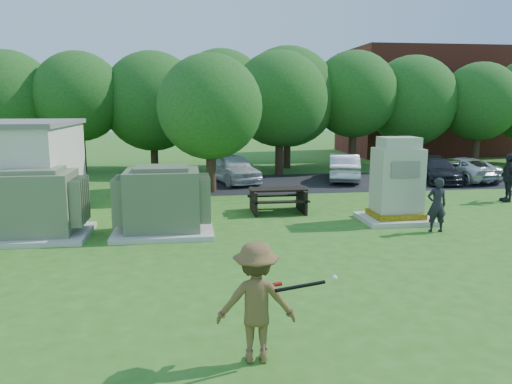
{
  "coord_description": "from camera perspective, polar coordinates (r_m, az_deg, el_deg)",
  "views": [
    {
      "loc": [
        -2.0,
        -10.63,
        3.94
      ],
      "look_at": [
        0.0,
        4.0,
        1.3
      ],
      "focal_mm": 35.0,
      "sensor_mm": 36.0,
      "label": 1
    }
  ],
  "objects": [
    {
      "name": "ground",
      "position": [
        11.52,
        2.73,
        -9.89
      ],
      "size": [
        120.0,
        120.0,
        0.0
      ],
      "primitive_type": "plane",
      "color": "#2D6619",
      "rests_on": "ground"
    },
    {
      "name": "brick_building",
      "position": [
        42.62,
        20.51,
        9.59
      ],
      "size": [
        15.0,
        8.0,
        8.0
      ],
      "primitive_type": "cube",
      "color": "maroon",
      "rests_on": "ground"
    },
    {
      "name": "parking_strip",
      "position": [
        26.06,
        12.53,
        1.21
      ],
      "size": [
        20.0,
        6.0,
        0.01
      ],
      "primitive_type": "cube",
      "color": "#232326",
      "rests_on": "ground"
    },
    {
      "name": "transformer_left",
      "position": [
        16.07,
        -23.9,
        -1.4
      ],
      "size": [
        3.0,
        2.4,
        2.07
      ],
      "color": "beige",
      "rests_on": "ground"
    },
    {
      "name": "transformer_right",
      "position": [
        15.44,
        -10.61,
        -1.13
      ],
      "size": [
        3.0,
        2.4,
        2.07
      ],
      "color": "beige",
      "rests_on": "ground"
    },
    {
      "name": "generator_cabinet",
      "position": [
        17.31,
        15.79,
        0.78
      ],
      "size": [
        2.33,
        1.91,
        2.84
      ],
      "color": "beige",
      "rests_on": "ground"
    },
    {
      "name": "picnic_table",
      "position": [
        18.19,
        2.5,
        -0.61
      ],
      "size": [
        2.06,
        1.55,
        0.88
      ],
      "color": "black",
      "rests_on": "ground"
    },
    {
      "name": "batter",
      "position": [
        7.79,
        0.03,
        -12.49
      ],
      "size": [
        1.28,
        0.81,
        1.89
      ],
      "primitive_type": "imported",
      "rotation": [
        0.0,
        0.0,
        3.05
      ],
      "color": "brown",
      "rests_on": "ground"
    },
    {
      "name": "person_by_generator",
      "position": [
        16.34,
        19.96,
        -1.39
      ],
      "size": [
        0.65,
        0.46,
        1.69
      ],
      "primitive_type": "imported",
      "rotation": [
        0.0,
        0.0,
        3.05
      ],
      "color": "black",
      "rests_on": "ground"
    },
    {
      "name": "person_walking_right",
      "position": [
        22.51,
        26.88,
        1.47
      ],
      "size": [
        0.69,
        1.22,
        1.95
      ],
      "primitive_type": "imported",
      "rotation": [
        0.0,
        0.0,
        4.52
      ],
      "color": "#232328",
      "rests_on": "ground"
    },
    {
      "name": "car_white",
      "position": [
        25.02,
        -2.67,
        2.75
      ],
      "size": [
        2.88,
        4.59,
        1.46
      ],
      "primitive_type": "imported",
      "rotation": [
        0.0,
        0.0,
        0.29
      ],
      "color": "silver",
      "rests_on": "ground"
    },
    {
      "name": "car_silver_a",
      "position": [
        26.01,
        10.0,
        2.81
      ],
      "size": [
        2.55,
        4.45,
        1.39
      ],
      "primitive_type": "imported",
      "rotation": [
        0.0,
        0.0,
        2.87
      ],
      "color": "#B1B1B6",
      "rests_on": "ground"
    },
    {
      "name": "car_dark",
      "position": [
        26.84,
        19.98,
        2.37
      ],
      "size": [
        2.45,
        4.35,
        1.19
      ],
      "primitive_type": "imported",
      "rotation": [
        0.0,
        0.0,
        -0.2
      ],
      "color": "black",
      "rests_on": "ground"
    },
    {
      "name": "car_silver_b",
      "position": [
        27.65,
        22.29,
        2.45
      ],
      "size": [
        2.76,
        4.64,
        1.21
      ],
      "primitive_type": "imported",
      "rotation": [
        0.0,
        0.0,
        3.33
      ],
      "color": "silver",
      "rests_on": "ground"
    },
    {
      "name": "batting_equipment",
      "position": [
        7.7,
        5.19,
        -10.47
      ],
      "size": [
        1.15,
        0.55,
        0.1
      ],
      "color": "black",
      "rests_on": "ground"
    },
    {
      "name": "tree_row",
      "position": [
        29.38,
        -0.45,
        10.56
      ],
      "size": [
        41.3,
        13.3,
        7.3
      ],
      "color": "#47301E",
      "rests_on": "ground"
    }
  ]
}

